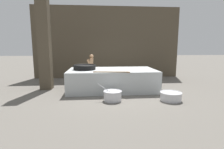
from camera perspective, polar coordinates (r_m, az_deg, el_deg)
name	(u,v)px	position (r m, az deg, el deg)	size (l,w,h in m)	color
ground_plane	(112,89)	(7.60, 0.00, -4.92)	(60.00, 60.00, 0.00)	#666059
back_wall	(107,43)	(10.54, -1.53, 10.34)	(8.58, 0.24, 4.15)	#4C4233
support_pillar	(44,41)	(8.04, -21.24, 10.14)	(0.47, 0.47, 4.15)	#4C4233
hearth_platform	(112,80)	(7.51, 0.00, -1.66)	(3.67, 1.98, 0.88)	#B2B7B7
giant_wok_near	(85,67)	(7.48, -8.94, 2.46)	(0.97, 0.97, 0.21)	black
stirring_paddle	(113,72)	(6.54, 0.36, 0.83)	(1.38, 0.23, 0.04)	brown
cook	(92,68)	(8.81, -6.68, 2.19)	(0.35, 0.54, 1.46)	#9E7551
prep_bowl_vegetables	(113,95)	(6.04, 0.18, -6.76)	(0.83, 0.64, 0.60)	silver
prep_bowl_meat	(171,96)	(6.38, 18.65, -6.61)	(0.74, 0.74, 0.30)	silver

